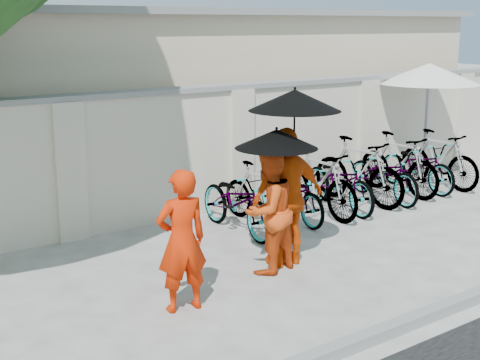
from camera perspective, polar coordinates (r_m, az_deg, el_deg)
ground at (r=7.96m, az=1.49°, el=-9.39°), size 80.00×80.00×0.00m
kerb at (r=6.79m, az=10.52°, el=-13.25°), size 40.00×0.16×0.12m
compound_wall at (r=10.75m, az=-4.67°, el=2.15°), size 20.00×0.30×2.00m
building_behind at (r=14.43m, az=-9.27°, el=7.27°), size 14.00×6.00×3.20m
monk_left at (r=7.21m, az=-5.00°, el=-5.19°), size 0.62×0.45×1.58m
monk_center at (r=8.30m, az=2.43°, el=-2.65°), size 0.88×0.74×1.58m
parasol_center at (r=8.06m, az=3.13°, el=3.53°), size 1.01×1.01×0.92m
monk_right at (r=8.53m, az=4.09°, el=-1.48°), size 1.07×0.49×1.80m
parasol_right at (r=8.25m, az=4.70°, el=6.80°), size 1.15×1.15×1.26m
patio_umbrella at (r=13.52m, az=15.83°, el=8.62°), size 2.48×2.48×2.31m
bike_0 at (r=9.91m, az=-0.23°, el=-1.84°), size 0.72×1.86×0.96m
bike_1 at (r=10.35m, az=1.61°, el=-1.19°), size 0.58×1.63×0.96m
bike_2 at (r=10.56m, az=4.44°, el=-1.14°), size 0.73×1.73×0.89m
bike_3 at (r=10.85m, az=6.70°, el=-0.20°), size 0.56×1.85×1.11m
bike_4 at (r=11.26m, az=8.52°, el=-0.13°), size 0.89×1.91×0.97m
bike_5 at (r=11.68m, az=10.07°, el=0.76°), size 0.75×1.97×1.15m
bike_6 at (r=12.01m, az=12.19°, el=0.51°), size 0.87×1.88×0.95m
bike_7 at (r=12.48m, az=13.36°, el=1.34°), size 0.56×1.88×1.13m
bike_8 at (r=12.90m, az=14.91°, el=1.20°), size 0.71×1.81×0.94m
bike_9 at (r=13.25m, az=16.62°, el=1.73°), size 0.51×1.80×1.08m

